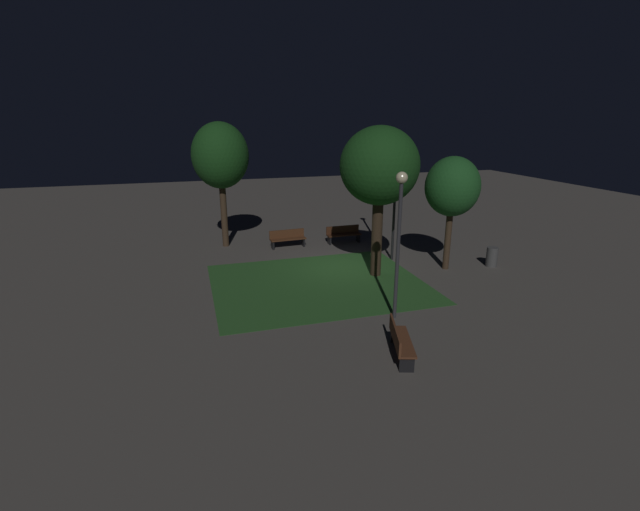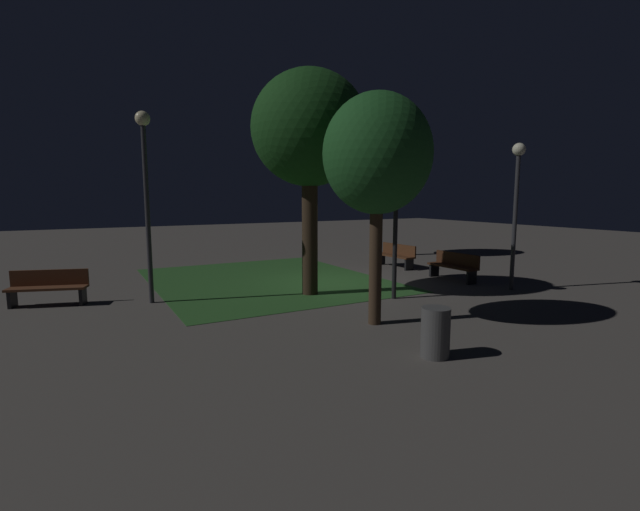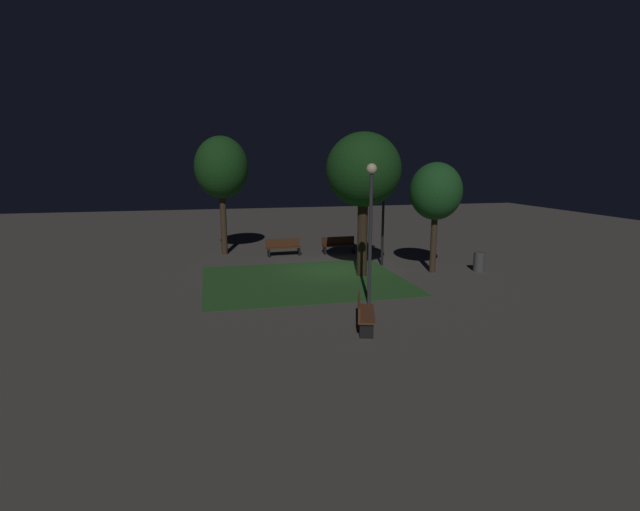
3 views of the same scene
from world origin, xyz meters
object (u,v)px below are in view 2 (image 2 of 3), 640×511
at_px(bench_front_left, 48,286).
at_px(tree_near_wall, 377,155).
at_px(tree_back_left, 376,155).
at_px(trash_bin, 435,332).
at_px(bench_lawn_edge, 454,265).
at_px(tree_tall_center, 310,131).
at_px(lamp_post_plaza_east, 396,181).
at_px(lamp_post_near_wall, 517,190).
at_px(lamp_post_path_center, 146,176).
at_px(bench_path_side, 396,255).

bearing_deg(bench_front_left, tree_near_wall, -130.42).
bearing_deg(tree_back_left, trash_bin, 148.79).
distance_m(bench_lawn_edge, trash_bin, 7.41).
height_order(tree_tall_center, trash_bin, tree_tall_center).
bearing_deg(lamp_post_plaza_east, tree_near_wall, 132.40).
relative_size(lamp_post_plaza_east, lamp_post_near_wall, 1.09).
bearing_deg(tree_tall_center, lamp_post_plaza_east, -132.39).
xyz_separation_m(bench_front_left, lamp_post_plaza_east, (-3.58, -8.01, 2.62)).
distance_m(lamp_post_path_center, lamp_post_near_wall, 10.04).
height_order(bench_lawn_edge, tree_near_wall, tree_near_wall).
distance_m(bench_path_side, trash_bin, 9.67).
bearing_deg(bench_lawn_edge, tree_back_left, -10.87).
xyz_separation_m(bench_front_left, lamp_post_near_wall, (-4.31, -11.74, 2.40)).
height_order(bench_lawn_edge, tree_back_left, tree_back_left).
bearing_deg(tree_tall_center, bench_path_side, -62.84).
height_order(tree_near_wall, lamp_post_plaza_east, tree_near_wall).
bearing_deg(tree_back_left, bench_front_left, 105.87).
height_order(bench_path_side, lamp_post_near_wall, lamp_post_near_wall).
height_order(bench_lawn_edge, lamp_post_near_wall, lamp_post_near_wall).
bearing_deg(lamp_post_near_wall, trash_bin, 117.72).
bearing_deg(bench_front_left, bench_path_side, -87.06).
relative_size(bench_lawn_edge, bench_front_left, 0.97).
bearing_deg(bench_lawn_edge, lamp_post_path_center, 81.02).
xyz_separation_m(lamp_post_path_center, lamp_post_near_wall, (-3.35, -9.46, -0.34)).
bearing_deg(lamp_post_path_center, tree_tall_center, -104.79).
xyz_separation_m(bench_front_left, lamp_post_path_center, (-0.96, -2.28, 2.73)).
distance_m(bench_lawn_edge, lamp_post_near_wall, 3.09).
relative_size(tree_near_wall, trash_bin, 5.61).
relative_size(bench_front_left, trash_bin, 2.17).
relative_size(bench_lawn_edge, tree_back_left, 0.30).
xyz_separation_m(tree_back_left, lamp_post_path_center, (-4.52, 10.24, -1.27)).
relative_size(tree_tall_center, tree_back_left, 0.99).
bearing_deg(lamp_post_path_center, bench_path_side, -80.37).
bearing_deg(trash_bin, tree_tall_center, -4.35).
bearing_deg(lamp_post_near_wall, bench_front_left, 69.84).
xyz_separation_m(lamp_post_path_center, lamp_post_plaza_east, (-2.62, -5.73, -0.11)).
bearing_deg(trash_bin, lamp_post_path_center, 29.36).
distance_m(tree_near_wall, lamp_post_plaza_east, 2.53).
bearing_deg(bench_front_left, tree_tall_center, -107.77).
distance_m(tree_tall_center, tree_back_left, 8.36).
bearing_deg(tree_near_wall, bench_front_left, 49.58).
bearing_deg(bench_lawn_edge, tree_tall_center, 85.76).
xyz_separation_m(bench_front_left, tree_near_wall, (-5.26, -6.18, 3.06)).
bearing_deg(bench_path_side, lamp_post_path_center, 99.63).
bearing_deg(lamp_post_near_wall, tree_back_left, -5.69).
distance_m(tree_near_wall, trash_bin, 3.77).
xyz_separation_m(bench_path_side, bench_front_left, (-0.58, 11.38, 0.00)).
distance_m(bench_path_side, tree_tall_center, 6.94).
xyz_separation_m(bench_lawn_edge, bench_path_side, (2.98, 0.00, 0.00)).
bearing_deg(bench_path_side, bench_front_left, 92.94).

